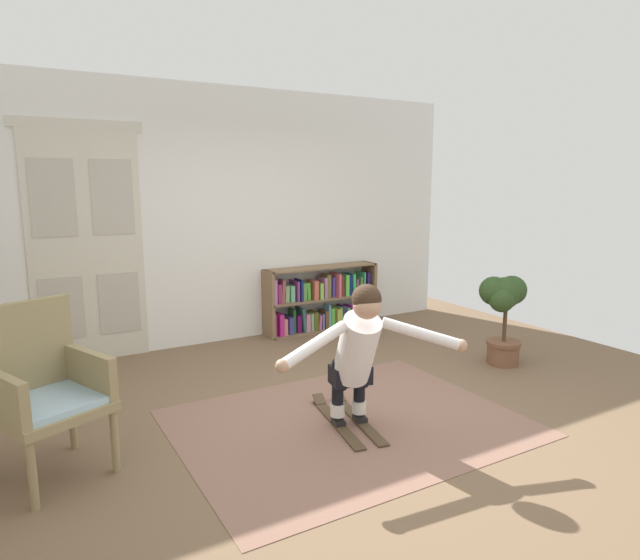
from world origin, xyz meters
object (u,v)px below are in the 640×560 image
object	(u,v)px
bookshelf	(320,302)
skis_pair	(347,419)
potted_plant	(503,305)
wicker_chair	(43,386)
person_skier	(358,347)

from	to	relation	value
bookshelf	skis_pair	bearing A→B (deg)	-115.66
bookshelf	potted_plant	world-z (taller)	potted_plant
wicker_chair	skis_pair	bearing A→B (deg)	-9.06
skis_pair	person_skier	xyz separation A→B (m)	(-0.04, -0.20, 0.65)
wicker_chair	potted_plant	distance (m)	4.17
bookshelf	person_skier	bearing A→B (deg)	-114.59
wicker_chair	person_skier	bearing A→B (deg)	-14.76
wicker_chair	potted_plant	size ratio (longest dim) A/B	1.20
bookshelf	potted_plant	distance (m)	2.29
person_skier	potted_plant	bearing A→B (deg)	14.85
bookshelf	skis_pair	size ratio (longest dim) A/B	1.55
potted_plant	person_skier	bearing A→B (deg)	-165.15
bookshelf	skis_pair	xyz separation A→B (m)	(-1.17, -2.43, -0.33)
person_skier	skis_pair	bearing A→B (deg)	79.44
bookshelf	potted_plant	xyz separation A→B (m)	(0.94, -2.07, 0.26)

